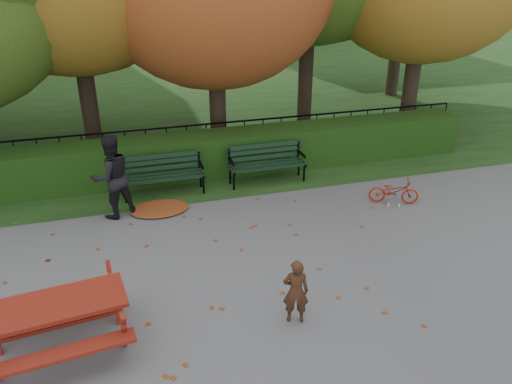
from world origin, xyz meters
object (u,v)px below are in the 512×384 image
object	(u,v)px
bench_left	(163,172)
bicycle	(394,191)
bench_right	(266,160)
picnic_table	(55,314)
adult	(112,177)
child	(296,291)

from	to	relation	value
bench_left	bicycle	xyz separation A→B (m)	(4.70, -1.86, -0.24)
bench_left	bench_right	world-z (taller)	same
picnic_table	adult	size ratio (longest dim) A/B	1.14
bench_right	child	distance (m)	4.98
child	adult	world-z (taller)	adult
picnic_table	child	bearing A→B (deg)	-12.46
picnic_table	adult	distance (m)	3.87
child	bicycle	xyz separation A→B (m)	(3.35, 3.02, -0.24)
child	adult	size ratio (longest dim) A/B	0.60
picnic_table	bicycle	bearing A→B (deg)	15.18
bench_right	bench_left	bearing A→B (deg)	180.00
adult	bicycle	xyz separation A→B (m)	(5.77, -1.06, -0.60)
picnic_table	bench_left	bearing A→B (deg)	60.21
bench_right	adult	distance (m)	3.57
bench_left	picnic_table	xyz separation A→B (m)	(-1.91, -4.57, 0.09)
child	picnic_table	bearing A→B (deg)	12.40
bench_right	adult	size ratio (longest dim) A/B	1.03
bench_right	picnic_table	world-z (taller)	bench_right
child	bench_left	bearing A→B (deg)	-56.79
adult	picnic_table	bearing A→B (deg)	55.25
bicycle	adult	bearing A→B (deg)	102.51
bench_right	adult	xyz separation A→B (m)	(-3.47, -0.80, 0.35)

